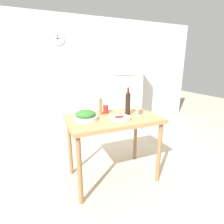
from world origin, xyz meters
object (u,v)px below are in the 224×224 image
(homemade_pizza, at_px, (120,118))
(salt_canister, at_px, (106,108))
(salad_bowl, at_px, (86,116))
(refrigerator, at_px, (122,92))
(wine_bottle, at_px, (128,103))
(wine_glass_far, at_px, (139,106))
(pepper_mill, at_px, (100,107))
(wine_glass_near, at_px, (137,108))

(homemade_pizza, height_order, salt_canister, salt_canister)
(salad_bowl, bearing_deg, refrigerator, 52.06)
(refrigerator, relative_size, salt_canister, 13.34)
(refrigerator, distance_m, homemade_pizza, 2.09)
(refrigerator, distance_m, wine_bottle, 1.90)
(wine_bottle, height_order, wine_glass_far, wine_bottle)
(refrigerator, height_order, wine_bottle, refrigerator)
(salad_bowl, bearing_deg, pepper_mill, 30.94)
(salad_bowl, relative_size, homemade_pizza, 1.09)
(wine_glass_near, bearing_deg, homemade_pizza, -168.29)
(wine_glass_near, relative_size, salad_bowl, 0.51)
(wine_glass_far, relative_size, homemade_pizza, 0.56)
(wine_glass_near, bearing_deg, salad_bowl, 173.55)
(salt_canister, bearing_deg, wine_glass_far, -21.03)
(wine_bottle, relative_size, wine_glass_far, 2.48)
(wine_bottle, relative_size, salad_bowl, 1.26)
(homemade_pizza, bearing_deg, wine_glass_far, 23.11)
(wine_glass_near, height_order, wine_glass_far, same)
(refrigerator, distance_m, salad_bowl, 2.19)
(wine_glass_near, relative_size, homemade_pizza, 0.56)
(pepper_mill, xyz_separation_m, salt_canister, (0.09, 0.03, -0.04))
(wine_glass_near, relative_size, pepper_mill, 0.65)
(wine_glass_near, xyz_separation_m, homemade_pizza, (-0.28, -0.06, -0.09))
(refrigerator, relative_size, wine_bottle, 4.92)
(wine_glass_near, xyz_separation_m, wine_glass_far, (0.08, 0.09, 0.00))
(salt_canister, bearing_deg, refrigerator, 56.84)
(wine_bottle, distance_m, pepper_mill, 0.37)
(wine_glass_near, distance_m, pepper_mill, 0.50)
(wine_glass_far, xyz_separation_m, salt_canister, (-0.43, 0.17, -0.04))
(wine_glass_far, xyz_separation_m, salad_bowl, (-0.77, -0.02, -0.05))
(refrigerator, height_order, salad_bowl, refrigerator)
(wine_glass_near, xyz_separation_m, pepper_mill, (-0.44, 0.23, 0.01))
(wine_bottle, distance_m, salt_canister, 0.32)
(pepper_mill, bearing_deg, wine_bottle, -23.95)
(refrigerator, relative_size, homemade_pizza, 6.78)
(wine_glass_near, xyz_separation_m, salt_canister, (-0.35, 0.26, -0.04))
(homemade_pizza, xyz_separation_m, salt_canister, (-0.07, 0.32, 0.05))
(wine_bottle, height_order, salad_bowl, wine_bottle)
(wine_glass_far, bearing_deg, salad_bowl, -178.79)
(wine_glass_far, bearing_deg, wine_glass_near, -128.86)
(wine_glass_far, height_order, salad_bowl, wine_glass_far)
(refrigerator, height_order, salt_canister, refrigerator)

